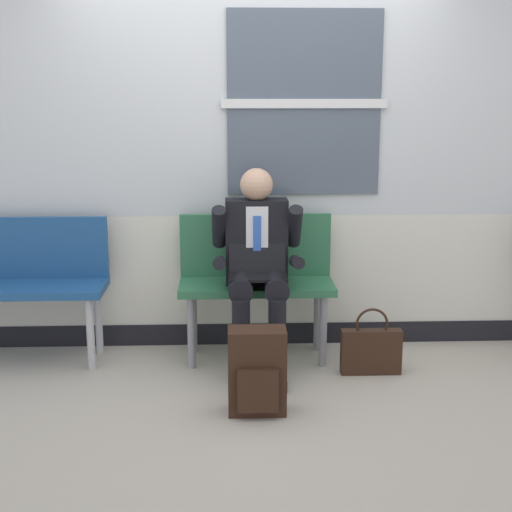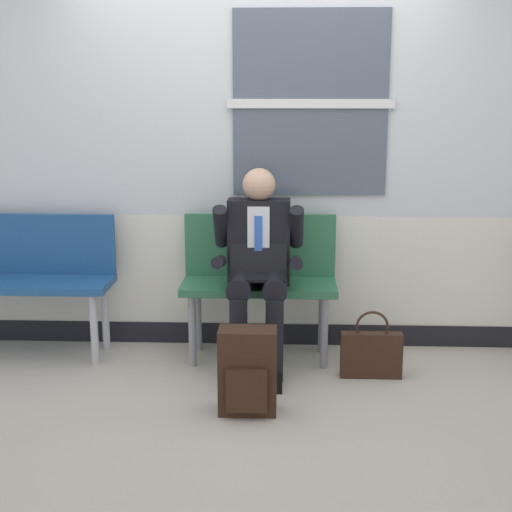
{
  "view_description": "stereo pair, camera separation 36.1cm",
  "coord_description": "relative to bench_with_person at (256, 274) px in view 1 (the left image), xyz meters",
  "views": [
    {
      "loc": [
        -0.16,
        -4.18,
        1.75
      ],
      "look_at": [
        0.01,
        0.22,
        0.75
      ],
      "focal_mm": 51.02,
      "sensor_mm": 36.0,
      "label": 1
    },
    {
      "loc": [
        0.2,
        -4.18,
        1.75
      ],
      "look_at": [
        0.01,
        0.22,
        0.75
      ],
      "focal_mm": 51.02,
      "sensor_mm": 36.0,
      "label": 2
    }
  ],
  "objects": [
    {
      "name": "station_wall",
      "position": [
        -0.02,
        0.28,
        0.82
      ],
      "size": [
        6.96,
        0.17,
        2.78
      ],
      "color": "silver",
      "rests_on": "ground"
    },
    {
      "name": "backpack",
      "position": [
        -0.03,
        -0.91,
        -0.33
      ],
      "size": [
        0.32,
        0.22,
        0.48
      ],
      "color": "#331E14",
      "rests_on": "ground"
    },
    {
      "name": "bench_with_person",
      "position": [
        0.0,
        0.0,
        0.0
      ],
      "size": [
        1.01,
        0.42,
        0.95
      ],
      "color": "#2D6B47",
      "rests_on": "ground"
    },
    {
      "name": "handbag",
      "position": [
        0.71,
        -0.37,
        -0.41
      ],
      "size": [
        0.38,
        0.08,
        0.43
      ],
      "color": "#331E14",
      "rests_on": "ground"
    },
    {
      "name": "person_seated",
      "position": [
        -0.0,
        -0.2,
        0.12
      ],
      "size": [
        0.57,
        0.7,
        1.28
      ],
      "color": "black",
      "rests_on": "ground"
    },
    {
      "name": "ground_plane",
      "position": [
        -0.02,
        -0.5,
        -0.57
      ],
      "size": [
        18.0,
        18.0,
        0.0
      ],
      "primitive_type": "plane",
      "color": "#B2A899"
    },
    {
      "name": "bench_empty",
      "position": [
        -1.6,
        0.0,
        0.0
      ],
      "size": [
        1.23,
        0.42,
        0.94
      ],
      "color": "navy",
      "rests_on": "ground"
    }
  ]
}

